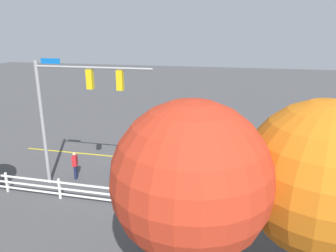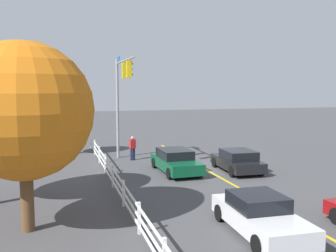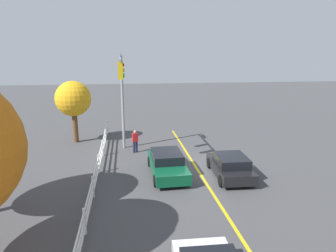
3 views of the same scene
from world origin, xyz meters
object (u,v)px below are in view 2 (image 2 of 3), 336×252
(car_1, at_px, (176,161))
(car_3, at_px, (237,161))
(tree_0, at_px, (24,111))
(pedestrian, at_px, (133,147))
(car_0, at_px, (260,215))
(tree_2, at_px, (60,107))

(car_1, distance_m, car_3, 3.77)
(car_1, xyz_separation_m, tree_0, (-7.52, 7.89, 3.61))
(car_3, xyz_separation_m, pedestrian, (5.30, 5.45, 0.27))
(car_3, distance_m, tree_0, 13.83)
(car_1, bearing_deg, car_3, 75.38)
(car_3, bearing_deg, car_1, 79.41)
(car_0, xyz_separation_m, car_3, (9.18, -3.74, 0.01))
(car_0, distance_m, tree_2, 19.31)
(tree_0, distance_m, tree_2, 15.48)
(car_1, relative_size, tree_2, 0.91)
(car_0, relative_size, pedestrian, 2.71)
(pedestrian, relative_size, tree_2, 0.33)
(car_0, xyz_separation_m, pedestrian, (14.48, 1.70, 0.28))
(car_3, relative_size, tree_0, 0.63)
(car_1, bearing_deg, tree_2, -141.47)
(car_0, xyz_separation_m, car_1, (10.05, -0.07, 0.02))
(tree_0, bearing_deg, car_3, -60.05)
(car_1, distance_m, tree_2, 10.69)
(car_1, relative_size, car_3, 1.11)
(car_3, relative_size, tree_2, 0.83)
(car_1, xyz_separation_m, car_3, (-0.86, -3.67, -0.02))
(car_0, bearing_deg, car_1, -178.50)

